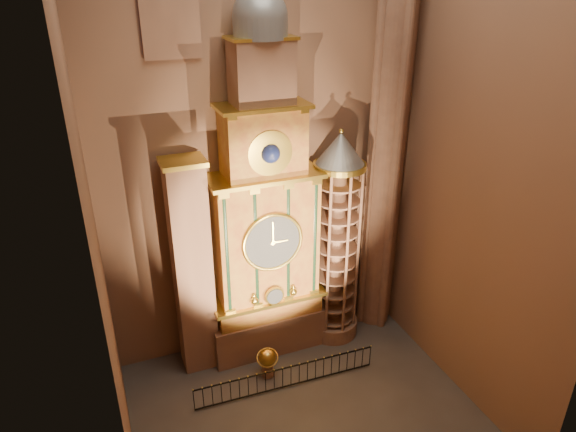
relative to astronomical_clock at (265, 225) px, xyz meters
name	(u,v)px	position (x,y,z in m)	size (l,w,h in m)	color
floor	(307,415)	(0.00, -4.96, -6.68)	(14.00, 14.00, 0.00)	#383330
wall_back	(255,125)	(0.00, 1.04, 4.32)	(22.00, 22.00, 0.00)	#8B624B
wall_left	(88,201)	(-7.00, -4.96, 4.32)	(22.00, 22.00, 0.00)	#8B624B
wall_right	(482,146)	(7.00, -4.96, 4.32)	(22.00, 22.00, 0.00)	#8B624B
astronomical_clock	(265,225)	(0.00, 0.00, 0.00)	(5.60, 2.41, 16.70)	#8C634C
portrait_tower	(192,269)	(-3.40, 0.02, -1.53)	(1.80, 1.60, 10.20)	#8C634C
stair_turret	(336,242)	(3.50, -0.26, -1.41)	(2.50, 2.50, 10.80)	#8C634C
gothic_pier	(390,117)	(6.10, 0.04, 4.32)	(2.04, 2.04, 22.00)	#8C634C
celestial_globe	(267,361)	(-0.74, -2.11, -5.81)	(1.27, 1.23, 1.45)	#8C634C
iron_railing	(287,377)	(-0.21, -3.17, -6.07)	(8.29, 0.38, 1.12)	black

